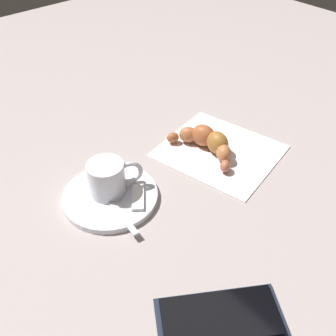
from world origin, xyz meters
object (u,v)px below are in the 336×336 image
object	(u,v)px
espresso_cup	(108,178)
saucer	(110,196)
sugar_packet	(137,193)
napkin	(218,150)
teaspoon	(107,196)
cell_phone	(220,318)
croissant	(208,141)

from	to	relation	value
espresso_cup	saucer	bearing A→B (deg)	-121.19
sugar_packet	espresso_cup	bearing A→B (deg)	75.92
sugar_packet	napkin	distance (m)	0.18
espresso_cup	teaspoon	distance (m)	0.03
teaspoon	sugar_packet	size ratio (longest dim) A/B	2.05
napkin	saucer	bearing A→B (deg)	172.49
napkin	espresso_cup	bearing A→B (deg)	170.88
saucer	espresso_cup	xyz separation A→B (m)	(0.00, 0.01, 0.03)
espresso_cup	cell_phone	distance (m)	0.26
sugar_packet	saucer	bearing A→B (deg)	84.39
saucer	espresso_cup	bearing A→B (deg)	58.81
saucer	croissant	xyz separation A→B (m)	(0.20, -0.02, 0.02)
cell_phone	croissant	bearing A→B (deg)	46.83
saucer	espresso_cup	world-z (taller)	espresso_cup
teaspoon	croissant	bearing A→B (deg)	-3.42
croissant	cell_phone	distance (m)	0.32
napkin	cell_phone	size ratio (longest dim) A/B	1.19
espresso_cup	cell_phone	xyz separation A→B (m)	(-0.02, -0.25, -0.03)
teaspoon	napkin	xyz separation A→B (m)	(0.22, -0.03, -0.01)
saucer	cell_phone	world-z (taller)	same
espresso_cup	cell_phone	bearing A→B (deg)	-95.34
teaspoon	croissant	distance (m)	0.21
croissant	cell_phone	world-z (taller)	croissant
sugar_packet	napkin	bearing A→B (deg)	-50.92
teaspoon	napkin	size ratio (longest dim) A/B	0.70
sugar_packet	croissant	bearing A→B (deg)	-46.56
teaspoon	croissant	xyz separation A→B (m)	(0.21, -0.01, 0.01)
espresso_cup	napkin	distance (m)	0.22
saucer	croissant	world-z (taller)	croissant
espresso_cup	cell_phone	world-z (taller)	espresso_cup
teaspoon	cell_phone	world-z (taller)	teaspoon
napkin	croissant	distance (m)	0.03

